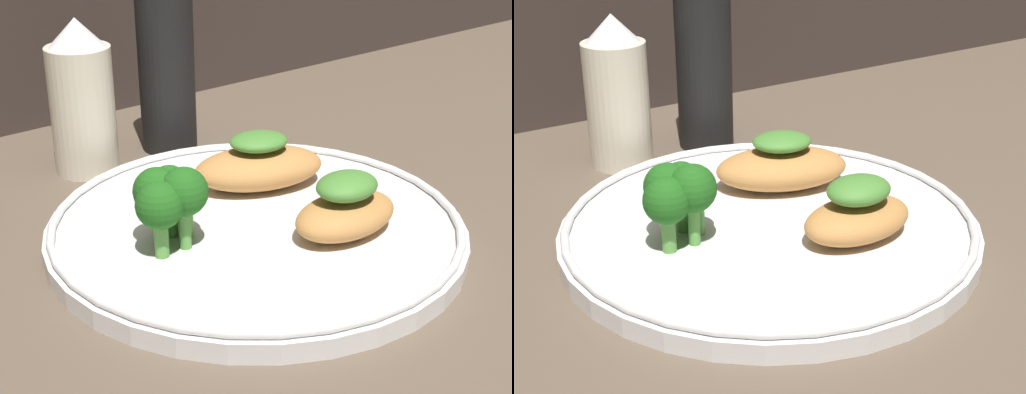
# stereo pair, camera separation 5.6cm
# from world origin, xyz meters

# --- Properties ---
(ground_plane) EXTENTS (1.80, 1.80, 0.01)m
(ground_plane) POSITION_xyz_m (0.00, 0.00, -0.01)
(ground_plane) COLOR brown
(plate) EXTENTS (0.30, 0.30, 0.02)m
(plate) POSITION_xyz_m (0.00, 0.00, 0.01)
(plate) COLOR white
(plate) RESTS_ON ground_plane
(grilled_meat_front) EXTENTS (0.09, 0.06, 0.05)m
(grilled_meat_front) POSITION_xyz_m (0.04, -0.05, 0.03)
(grilled_meat_front) COLOR #BC7F42
(grilled_meat_front) RESTS_ON plate
(grilled_meat_middle) EXTENTS (0.12, 0.09, 0.04)m
(grilled_meat_middle) POSITION_xyz_m (0.04, 0.05, 0.03)
(grilled_meat_middle) COLOR #BC7F42
(grilled_meat_middle) RESTS_ON plate
(broccoli_bunch) EXTENTS (0.06, 0.05, 0.06)m
(broccoli_bunch) POSITION_xyz_m (-0.07, 0.01, 0.05)
(broccoli_bunch) COLOR #569942
(broccoli_bunch) RESTS_ON plate
(sauce_bottle) EXTENTS (0.06, 0.06, 0.13)m
(sauce_bottle) POSITION_xyz_m (-0.03, 0.20, 0.06)
(sauce_bottle) COLOR beige
(sauce_bottle) RESTS_ON ground_plane
(pepper_grinder) EXTENTS (0.05, 0.05, 0.19)m
(pepper_grinder) POSITION_xyz_m (0.05, 0.20, 0.09)
(pepper_grinder) COLOR black
(pepper_grinder) RESTS_ON ground_plane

